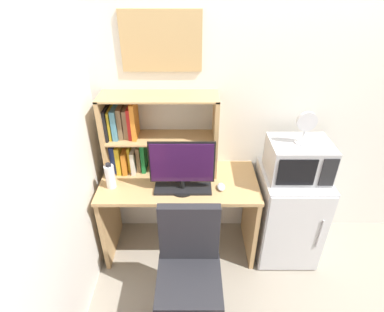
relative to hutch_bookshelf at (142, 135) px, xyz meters
name	(u,v)px	position (x,y,z in m)	size (l,w,h in m)	color
wall_back	(345,102)	(1.61, 0.14, 0.22)	(6.40, 0.04, 2.60)	silver
desk	(180,202)	(0.30, -0.17, -0.56)	(1.26, 0.58, 0.75)	tan
hutch_bookshelf	(142,135)	(0.00, 0.00, 0.00)	(0.89, 0.27, 0.66)	tan
monitor	(183,165)	(0.33, -0.28, -0.11)	(0.49, 0.20, 0.42)	black
keyboard	(184,189)	(0.33, -0.29, -0.32)	(0.44, 0.15, 0.02)	black
computer_mouse	(222,187)	(0.62, -0.27, -0.31)	(0.06, 0.09, 0.04)	silver
water_bottle	(111,176)	(-0.23, -0.25, -0.23)	(0.07, 0.07, 0.22)	silver
mini_fridge	(287,214)	(1.21, -0.18, -0.67)	(0.51, 0.55, 0.82)	silver
microwave	(299,159)	(1.21, -0.18, -0.12)	(0.46, 0.36, 0.29)	#ADADB2
desk_fan	(307,126)	(1.22, -0.18, 0.17)	(0.14, 0.11, 0.25)	silver
desk_chair	(190,278)	(0.38, -0.82, -0.67)	(0.49, 0.49, 0.93)	black
wall_corkboard	(162,41)	(0.18, 0.11, 0.69)	(0.58, 0.02, 0.42)	tan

